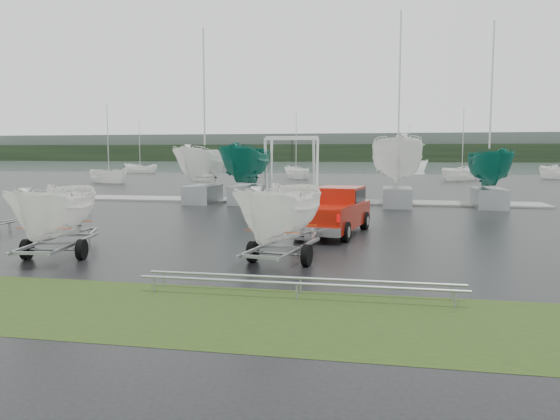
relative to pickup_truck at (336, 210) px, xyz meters
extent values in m
plane|color=black|center=(-3.91, -0.03, -0.91)|extent=(120.00, 120.00, 0.00)
plane|color=gray|center=(-3.91, 99.97, -0.92)|extent=(300.00, 300.00, 0.00)
plane|color=black|center=(-3.91, -11.03, -0.91)|extent=(40.00, 40.00, 0.00)
cube|color=gray|center=(-3.91, 12.97, -0.86)|extent=(30.00, 3.00, 0.12)
cube|color=black|center=(-3.91, 169.97, 2.09)|extent=(300.00, 8.00, 6.00)
cube|color=#4C5651|center=(-3.91, 177.97, 4.09)|extent=(300.00, 6.00, 10.00)
cube|color=#9A1408|center=(-0.04, -0.28, -0.20)|extent=(2.55, 5.35, 0.84)
cube|color=#9A1408|center=(0.10, 0.64, 0.46)|extent=(1.94, 2.27, 0.75)
cube|color=black|center=(0.10, 0.64, 0.50)|extent=(1.93, 2.05, 0.49)
cube|color=silver|center=(-0.45, -2.86, -0.47)|extent=(1.79, 0.44, 0.31)
cylinder|color=black|center=(-0.61, 1.51, -0.56)|extent=(0.37, 0.74, 0.71)
cylinder|color=black|center=(1.05, 1.25, -0.56)|extent=(0.37, 0.74, 0.71)
cylinder|color=black|center=(-1.14, -1.81, -0.56)|extent=(0.37, 0.74, 0.71)
cylinder|color=black|center=(0.52, -2.07, -0.56)|extent=(0.37, 0.74, 0.71)
cube|color=#92959A|center=(-1.50, -5.93, -0.46)|extent=(0.64, 3.57, 0.08)
cube|color=#92959A|center=(-0.41, -6.11, -0.46)|extent=(0.64, 3.57, 0.08)
cylinder|color=#92959A|center=(-0.99, -6.22, -0.61)|extent=(1.59, 0.33, 0.08)
cylinder|color=black|center=(-1.78, -6.09, -0.61)|extent=(0.27, 0.62, 0.60)
cylinder|color=black|center=(-0.20, -6.34, -0.61)|extent=(0.27, 0.62, 0.60)
imported|color=white|center=(-0.96, -6.02, 1.90)|extent=(2.01, 2.05, 4.65)
cube|color=#FF4908|center=(-0.83, -5.23, 0.09)|extent=(1.54, 0.29, 0.03)
cube|color=#FF4908|center=(-1.08, -6.81, 0.09)|extent=(1.54, 0.29, 0.03)
cube|color=#92959A|center=(-8.08, -6.75, -0.46)|extent=(0.72, 3.56, 0.08)
cube|color=#92959A|center=(-7.00, -6.55, -0.46)|extent=(0.72, 3.56, 0.08)
cylinder|color=#92959A|center=(-7.51, -6.84, -0.61)|extent=(1.59, 0.37, 0.08)
cylinder|color=black|center=(-8.29, -6.99, -0.61)|extent=(0.28, 0.62, 0.60)
cylinder|color=black|center=(-6.72, -6.70, -0.61)|extent=(0.28, 0.62, 0.60)
imported|color=white|center=(-7.54, -6.65, 1.81)|extent=(1.96, 1.99, 4.46)
cube|color=#FF4908|center=(-7.69, -5.86, 0.09)|extent=(1.53, 0.32, 0.03)
cube|color=#FF4908|center=(-7.40, -7.43, 0.09)|extent=(1.53, 0.32, 0.03)
cylinder|color=silver|center=(-5.47, 12.17, 1.09)|extent=(0.16, 0.58, 3.99)
cylinder|color=silver|center=(-5.47, 13.77, 1.09)|extent=(0.16, 0.58, 3.99)
cylinder|color=silver|center=(-2.47, 12.17, 1.09)|extent=(0.16, 0.58, 3.99)
cylinder|color=silver|center=(-2.47, 13.77, 1.09)|extent=(0.16, 0.58, 3.99)
cube|color=silver|center=(-3.97, 12.97, 3.09)|extent=(3.30, 0.25, 0.25)
cube|color=#92959A|center=(-9.17, 10.97, -0.36)|extent=(1.60, 3.20, 1.10)
imported|color=white|center=(-9.17, 10.97, 3.36)|extent=(2.38, 2.45, 6.34)
cylinder|color=#B2B2B7|center=(-9.17, 11.47, 6.14)|extent=(0.10, 0.10, 7.00)
cube|color=#92959A|center=(-6.44, 11.17, -0.36)|extent=(1.60, 3.20, 1.10)
imported|color=#0E6554|center=(-6.44, 11.17, 3.47)|extent=(2.47, 2.54, 6.56)
cube|color=#92959A|center=(2.50, 10.97, -0.36)|extent=(1.60, 3.20, 1.10)
imported|color=white|center=(2.50, 10.97, 4.02)|extent=(2.88, 2.96, 7.66)
cylinder|color=#B2B2B7|center=(2.50, 11.47, 6.65)|extent=(0.10, 0.10, 7.00)
cube|color=#92959A|center=(7.54, 11.27, -0.36)|extent=(1.60, 3.20, 1.10)
imported|color=#0E6554|center=(7.54, 11.27, 3.07)|extent=(2.17, 2.23, 5.76)
cylinder|color=#B2B2B7|center=(7.54, 11.77, 5.92)|extent=(0.10, 0.10, 7.00)
cylinder|color=#92959A|center=(-12.66, 0.97, -0.56)|extent=(0.06, 6.50, 0.06)
cylinder|color=#92959A|center=(-13.16, 0.97, -0.56)|extent=(0.06, 6.50, 0.06)
cylinder|color=#92959A|center=(0.09, -9.78, -0.56)|extent=(7.00, 0.06, 0.06)
cylinder|color=#92959A|center=(0.09, -9.28, -0.56)|extent=(7.00, 0.06, 0.06)
imported|color=white|center=(-26.37, 31.17, -0.91)|extent=(3.35, 3.33, 6.32)
cylinder|color=#B2B2B7|center=(-26.37, 31.17, 3.09)|extent=(0.08, 0.08, 8.00)
imported|color=white|center=(-8.90, 44.25, -0.91)|extent=(3.10, 3.12, 6.07)
cylinder|color=#B2B2B7|center=(-8.90, 44.25, 3.09)|extent=(0.08, 0.08, 8.00)
imported|color=white|center=(10.25, 43.97, -0.91)|extent=(3.69, 3.70, 6.89)
cylinder|color=#B2B2B7|center=(10.25, 43.97, 3.09)|extent=(0.08, 0.08, 8.00)
imported|color=white|center=(-35.32, 57.28, -0.91)|extent=(2.84, 2.80, 6.11)
cylinder|color=#B2B2B7|center=(-35.32, 57.28, 3.09)|extent=(0.08, 0.08, 8.00)
imported|color=white|center=(5.48, 75.70, -0.91)|extent=(4.18, 4.17, 7.81)
cylinder|color=#B2B2B7|center=(5.48, 75.70, 3.09)|extent=(0.08, 0.08, 8.00)
camera|label=1|loc=(1.91, -20.85, 2.17)|focal=35.00mm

